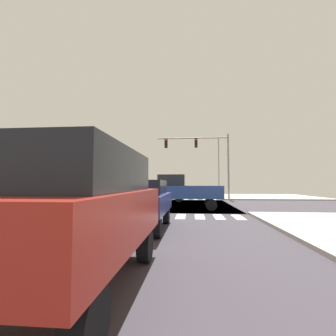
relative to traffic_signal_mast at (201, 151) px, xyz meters
name	(u,v)px	position (x,y,z in m)	size (l,w,h in m)	color
ground	(146,205)	(-4.89, -6.78, -5.36)	(90.00, 90.00, 0.05)	#39353D
sidewalk_corner_ne	(264,197)	(8.11, 5.22, -5.27)	(12.00, 12.00, 0.14)	#B2ADA3
sidewalk_corner_nw	(68,196)	(-17.89, 5.22, -5.27)	(12.00, 12.00, 0.14)	#ABB09F
crosswalk_near	(117,216)	(-5.14, -14.08, -5.34)	(13.50, 2.00, 0.01)	white
crosswalk_far	(155,199)	(-5.14, 0.52, -5.34)	(13.50, 2.00, 0.01)	white
traffic_signal_mast	(201,151)	(0.00, 0.00, 0.00)	(7.87, 0.55, 7.18)	gray
street_lamp	(217,161)	(2.58, 8.29, -0.36)	(1.78, 0.32, 8.37)	gray
bank_building	(42,178)	(-22.26, 5.98, -2.89)	(14.11, 11.30, 4.89)	#ADA98E
sedan_farside_2	(156,187)	(-6.89, 13.08, -4.22)	(1.80, 4.30, 1.88)	black
sedan_queued_3	(140,187)	(-9.89, 15.07, -4.22)	(1.80, 4.30, 1.88)	black
suv_leading_1	(82,205)	(-2.89, -23.37, -3.94)	(1.96, 4.60, 2.34)	black
pickup_trailing_1	(163,188)	(-3.80, -3.28, -4.05)	(5.10, 2.00, 2.35)	black
suv_middle_2	(154,185)	(-9.89, 30.29, -3.94)	(1.96, 4.60, 2.34)	black
sedan_outer_4	(144,200)	(-2.89, -17.95, -4.22)	(1.80, 4.30, 1.88)	black
pickup_inner_2	(182,190)	(-1.71, -10.28, -4.05)	(5.10, 2.00, 2.35)	black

